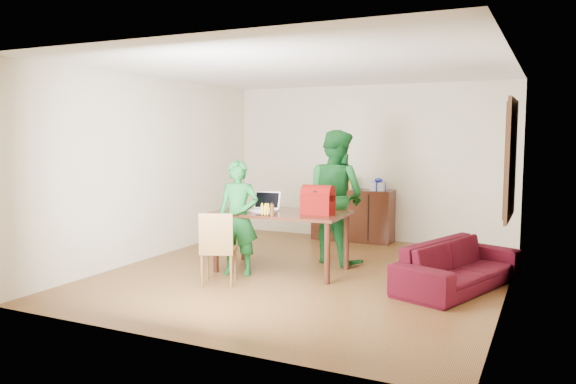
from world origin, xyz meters
The scene contains 10 objects.
room centered at (0.01, 0.13, 1.31)m, with size 5.20×5.70×2.90m.
table centered at (-0.36, 0.01, 0.71)m, with size 1.79×1.06×0.82m.
chair centered at (-0.77, -0.93, 0.27)m, with size 0.53×0.52×0.91m.
person_near centered at (-0.80, -0.39, 0.76)m, with size 0.55×0.36×1.52m, color #166527.
person_far centered at (0.11, 0.82, 0.96)m, with size 0.93×0.73×1.92m, color #12521D.
laptop centered at (-0.60, -0.07, 0.86)m, with size 0.40×0.31×0.26m.
bananas centered at (-0.40, -0.39, 0.85)m, with size 0.17×0.10×0.06m, color gold, non-canonical shape.
bottle centered at (-0.33, -0.33, 0.90)m, with size 0.05×0.05×0.16m, color #5E3515.
red_bag centered at (0.18, -0.02, 0.97)m, with size 0.41×0.24×0.30m, color #710907.
sofa centered at (1.95, 0.16, 0.28)m, with size 1.91×0.75×0.56m, color #39070B.
Camera 1 is at (2.94, -6.73, 1.87)m, focal length 35.00 mm.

